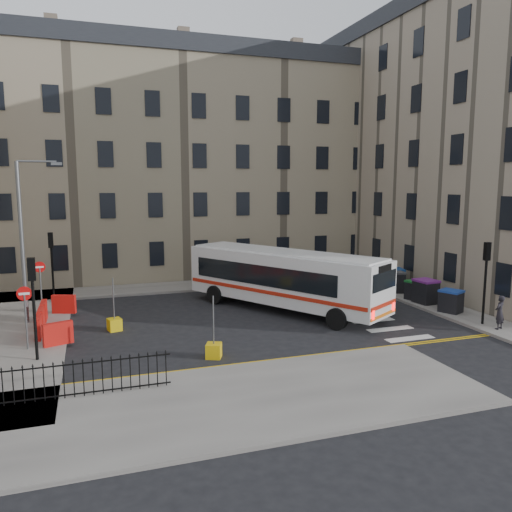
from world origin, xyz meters
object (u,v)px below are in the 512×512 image
streetlamp (22,240)px  wheelie_bin_c (416,290)px  wheelie_bin_b (426,291)px  bollard_yellow (115,325)px  bollard_chevron (214,351)px  wheelie_bin_e (394,278)px  bus (283,277)px  wheelie_bin_d (395,281)px  wheelie_bin_a (451,301)px  pedestrian (500,312)px

streetlamp → wheelie_bin_c: streetlamp is taller
wheelie_bin_b → streetlamp: bearing=166.7°
bollard_yellow → bollard_chevron: (3.67, -5.25, 0.00)m
wheelie_bin_e → bollard_yellow: wheelie_bin_e is taller
streetlamp → bollard_yellow: 6.25m
bollard_chevron → streetlamp: bearing=135.7°
bus → wheelie_bin_d: bearing=-20.8°
wheelie_bin_a → pedestrian: size_ratio=0.85×
wheelie_bin_d → streetlamp: bearing=-167.8°
bus → streetlamp: bearing=142.7°
streetlamp → wheelie_bin_b: streetlamp is taller
streetlamp → wheelie_bin_a: streetlamp is taller
wheelie_bin_d → bollard_chevron: size_ratio=2.34×
wheelie_bin_a → bus: bearing=131.0°
wheelie_bin_b → bollard_chevron: (-13.85, -4.70, -0.55)m
bollard_yellow → wheelie_bin_d: bearing=8.6°
streetlamp → wheelie_bin_e: size_ratio=5.58×
bus → wheelie_bin_a: 9.18m
streetlamp → bus: streetlamp is taller
wheelie_bin_c → pedestrian: (0.06, -6.43, 0.24)m
wheelie_bin_e → pedestrian: pedestrian is taller
streetlamp → pedestrian: 23.51m
bus → wheelie_bin_b: (8.30, -1.59, -1.05)m
wheelie_bin_a → bollard_chevron: size_ratio=2.34×
wheelie_bin_b → bollard_chevron: size_ratio=2.32×
wheelie_bin_b → wheelie_bin_c: size_ratio=1.13×
wheelie_bin_b → pedestrian: size_ratio=0.84×
wheelie_bin_e → bollard_chevron: 16.87m
wheelie_bin_a → wheelie_bin_d: 5.37m
bus → bollard_chevron: bus is taller
wheelie_bin_c → wheelie_bin_d: bearing=75.0°
wheelie_bin_d → bollard_yellow: wheelie_bin_d is taller
pedestrian → bollard_yellow: size_ratio=2.74×
wheelie_bin_a → wheelie_bin_e: 6.24m
wheelie_bin_e → bollard_chevron: wheelie_bin_e is taller
wheelie_bin_e → bollard_yellow: bearing=-155.0°
streetlamp → bollard_chevron: size_ratio=13.57×
wheelie_bin_e → bollard_chevron: size_ratio=2.43×
streetlamp → wheelie_bin_d: size_ratio=5.80×
streetlamp → bollard_chevron: streetlamp is taller
wheelie_bin_c → bollard_yellow: 17.48m
wheelie_bin_d → pedestrian: bearing=-78.7°
wheelie_bin_c → wheelie_bin_a: bearing=-102.0°
wheelie_bin_b → pedestrian: 5.56m
streetlamp → wheelie_bin_a: bearing=-13.2°
streetlamp → bollard_yellow: size_ratio=13.57×
bus → pedestrian: (8.31, -7.15, -0.93)m
streetlamp → bollard_yellow: (4.14, -2.37, -4.04)m
wheelie_bin_b → pedestrian: pedestrian is taller
pedestrian → bollard_yellow: pedestrian is taller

